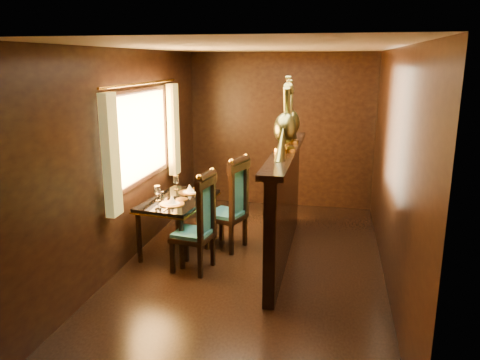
{
  "coord_description": "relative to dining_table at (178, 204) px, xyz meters",
  "views": [
    {
      "loc": [
        0.89,
        -5.08,
        2.36
      ],
      "look_at": [
        -0.19,
        0.16,
        0.99
      ],
      "focal_mm": 35.0,
      "sensor_mm": 36.0,
      "label": 1
    }
  ],
  "objects": [
    {
      "name": "room_shell",
      "position": [
        0.93,
        -0.26,
        0.97
      ],
      "size": [
        3.04,
        5.04,
        2.52
      ],
      "color": "black",
      "rests_on": "ground"
    },
    {
      "name": "partition",
      "position": [
        1.34,
        0.02,
        0.1
      ],
      "size": [
        0.26,
        2.7,
        1.36
      ],
      "color": "black",
      "rests_on": "ground"
    },
    {
      "name": "chair_left",
      "position": [
        0.46,
        -0.56,
        0.01
      ],
      "size": [
        0.49,
        0.51,
        1.19
      ],
      "rotation": [
        0.0,
        0.0,
        -0.15
      ],
      "color": "black",
      "rests_on": "ground"
    },
    {
      "name": "ground",
      "position": [
        1.02,
        -0.28,
        -0.61
      ],
      "size": [
        5.0,
        5.0,
        0.0
      ],
      "primitive_type": "plane",
      "color": "black",
      "rests_on": "ground"
    },
    {
      "name": "chair_right",
      "position": [
        0.68,
        0.15,
        0.03
      ],
      "size": [
        0.56,
        0.57,
        1.23
      ],
      "rotation": [
        0.0,
        0.0,
        -0.3
      ],
      "color": "black",
      "rests_on": "ground"
    },
    {
      "name": "peacock_left",
      "position": [
        1.34,
        -0.13,
        1.16
      ],
      "size": [
        0.26,
        0.7,
        0.84
      ],
      "primitive_type": null,
      "color": "#184A2E",
      "rests_on": "partition"
    },
    {
      "name": "dining_table",
      "position": [
        0.0,
        0.0,
        0.0
      ],
      "size": [
        0.84,
        1.23,
        0.88
      ],
      "rotation": [
        0.0,
        0.0,
        -0.13
      ],
      "color": "black",
      "rests_on": "ground"
    },
    {
      "name": "peacock_right",
      "position": [
        1.34,
        0.43,
        1.14
      ],
      "size": [
        0.25,
        0.66,
        0.79
      ],
      "primitive_type": null,
      "color": "#184A2E",
      "rests_on": "partition"
    }
  ]
}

